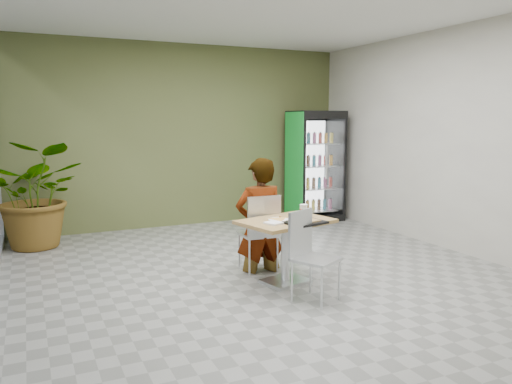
# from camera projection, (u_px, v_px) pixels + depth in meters

# --- Properties ---
(ground) EXTENTS (7.00, 7.00, 0.00)m
(ground) POSITION_uv_depth(u_px,v_px,m) (273.00, 280.00, 5.92)
(ground) COLOR gray
(ground) RESTS_ON ground
(room_envelope) EXTENTS (6.00, 7.00, 3.20)m
(room_envelope) POSITION_uv_depth(u_px,v_px,m) (273.00, 145.00, 5.68)
(room_envelope) COLOR beige
(room_envelope) RESTS_ON ground
(dining_table) EXTENTS (1.15, 0.93, 0.75)m
(dining_table) POSITION_uv_depth(u_px,v_px,m) (286.00, 238.00, 5.75)
(dining_table) COLOR #A47B46
(dining_table) RESTS_ON ground
(chair_far) EXTENTS (0.45, 0.46, 0.97)m
(chair_far) POSITION_uv_depth(u_px,v_px,m) (261.00, 227.00, 6.17)
(chair_far) COLOR silver
(chair_far) RESTS_ON ground
(chair_near) EXTENTS (0.56, 0.57, 0.95)m
(chair_near) POSITION_uv_depth(u_px,v_px,m) (308.00, 248.00, 5.24)
(chair_near) COLOR silver
(chair_near) RESTS_ON ground
(seated_woman) EXTENTS (0.66, 0.45, 1.73)m
(seated_woman) POSITION_uv_depth(u_px,v_px,m) (260.00, 227.00, 6.22)
(seated_woman) COLOR black
(seated_woman) RESTS_ON ground
(pizza_plate) EXTENTS (0.31, 0.32, 0.03)m
(pizza_plate) POSITION_uv_depth(u_px,v_px,m) (278.00, 219.00, 5.70)
(pizza_plate) COLOR white
(pizza_plate) RESTS_ON dining_table
(soda_cup) EXTENTS (0.09, 0.09, 0.16)m
(soda_cup) POSITION_uv_depth(u_px,v_px,m) (304.00, 212.00, 5.79)
(soda_cup) COLOR white
(soda_cup) RESTS_ON dining_table
(napkin_stack) EXTENTS (0.21, 0.21, 0.02)m
(napkin_stack) POSITION_uv_depth(u_px,v_px,m) (274.00, 223.00, 5.49)
(napkin_stack) COLOR white
(napkin_stack) RESTS_ON dining_table
(cafeteria_tray) EXTENTS (0.48, 0.39, 0.02)m
(cafeteria_tray) POSITION_uv_depth(u_px,v_px,m) (306.00, 223.00, 5.51)
(cafeteria_tray) COLOR black
(cafeteria_tray) RESTS_ON dining_table
(beverage_fridge) EXTENTS (0.95, 0.74, 2.05)m
(beverage_fridge) POSITION_uv_depth(u_px,v_px,m) (315.00, 166.00, 9.36)
(beverage_fridge) COLOR black
(beverage_fridge) RESTS_ON ground
(potted_plant) EXTENTS (1.76, 1.64, 1.59)m
(potted_plant) POSITION_uv_depth(u_px,v_px,m) (38.00, 194.00, 7.35)
(potted_plant) COLOR #37702C
(potted_plant) RESTS_ON ground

